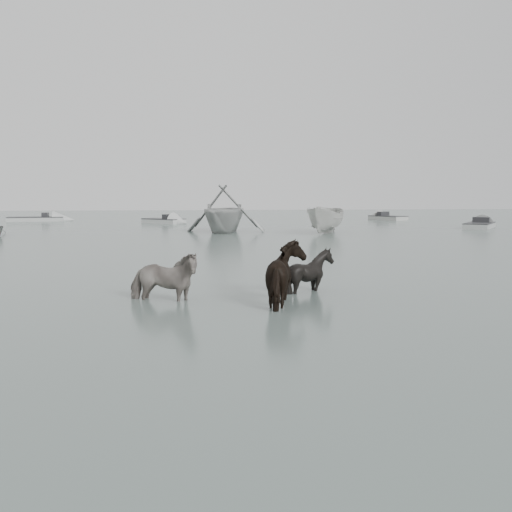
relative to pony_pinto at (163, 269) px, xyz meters
name	(u,v)px	position (x,y,z in m)	size (l,w,h in m)	color
ground	(305,302)	(3.18, -0.53, -0.74)	(140.00, 140.00, 0.00)	#52615C
pony_pinto	(163,269)	(0.00, 0.00, 0.00)	(0.80, 1.75, 1.48)	black
pony_dark	(290,266)	(2.82, -0.59, 0.10)	(1.67, 1.42, 1.68)	black
pony_black	(310,263)	(3.61, 0.95, -0.04)	(1.13, 1.27, 1.40)	black
rowboat_trail	(225,207)	(2.87, 22.85, 0.81)	(5.09, 5.90, 3.11)	#A8ABA8
boat_small	(326,219)	(8.96, 21.05, 0.16)	(1.76, 4.68, 1.81)	beige
skiff_port	(480,223)	(20.93, 24.87, -0.36)	(5.45, 1.60, 0.75)	#9C9F9D
skiff_mid	(164,219)	(-1.40, 33.95, -0.36)	(4.82, 1.60, 0.75)	#ABAEAB
skiff_star	(388,216)	(18.70, 37.24, -0.36)	(4.69, 1.60, 0.75)	#AAAAA5
skiff_far	(36,217)	(-12.60, 38.64, -0.36)	(6.43, 1.60, 0.75)	#A9ABA9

